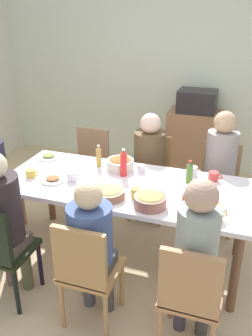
{
  "coord_description": "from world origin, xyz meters",
  "views": [
    {
      "loc": [
        0.91,
        -2.66,
        2.21
      ],
      "look_at": [
        0.0,
        0.0,
        0.92
      ],
      "focal_mm": 39.13,
      "sensor_mm": 36.0,
      "label": 1
    }
  ],
  "objects_px": {
    "person_5": "(196,254)",
    "bottle_0": "(99,156)",
    "person_0": "(220,162)",
    "plate_1": "(211,204)",
    "side_cabinet": "(194,144)",
    "dining_table": "(126,192)",
    "plate_2": "(49,157)",
    "bottle_2": "(124,163)",
    "cup_4": "(31,173)",
    "microwave": "(197,101)",
    "cup_3": "(188,201)",
    "person_3": "(91,240)",
    "chair_1": "(151,172)",
    "chair_0": "(219,182)",
    "chair_4": "(90,163)",
    "chair_3": "(87,269)",
    "cup_6": "(72,176)",
    "cup_2": "(142,168)",
    "person_1": "(149,157)",
    "person_2": "(2,215)",
    "bottle_1": "(189,172)",
    "cup_5": "(214,176)",
    "bowl_2": "(150,200)",
    "chair_5": "(191,294)",
    "plate_0": "(53,179)",
    "cup_7": "(136,193)",
    "cup_1": "(193,171)",
    "cup_0": "(217,213)"
  },
  "relations": [
    {
      "from": "chair_4",
      "to": "cup_5",
      "type": "height_order",
      "value": "chair_4"
    },
    {
      "from": "chair_1",
      "to": "microwave",
      "type": "relative_size",
      "value": 1.88
    },
    {
      "from": "cup_4",
      "to": "microwave",
      "type": "xyz_separation_m",
      "value": [
        1.13,
        2.15,
        0.23
      ]
    },
    {
      "from": "plate_1",
      "to": "bowl_2",
      "type": "xyz_separation_m",
      "value": [
        -0.45,
        -0.16,
        0.04
      ]
    },
    {
      "from": "cup_1",
      "to": "cup_4",
      "type": "relative_size",
      "value": 1.01
    },
    {
      "from": "cup_4",
      "to": "bottle_1",
      "type": "distance_m",
      "value": 1.41
    },
    {
      "from": "person_3",
      "to": "cup_4",
      "type": "xyz_separation_m",
      "value": [
        -0.85,
        0.6,
        0.11
      ]
    },
    {
      "from": "dining_table",
      "to": "plate_2",
      "type": "distance_m",
      "value": 0.97
    },
    {
      "from": "chair_3",
      "to": "person_2",
      "type": "bearing_deg",
      "value": 173.0
    },
    {
      "from": "chair_5",
      "to": "bottle_1",
      "type": "bearing_deg",
      "value": 101.73
    },
    {
      "from": "person_0",
      "to": "cup_2",
      "type": "bearing_deg",
      "value": -144.38
    },
    {
      "from": "person_2",
      "to": "chair_4",
      "type": "height_order",
      "value": "person_2"
    },
    {
      "from": "chair_1",
      "to": "cup_5",
      "type": "distance_m",
      "value": 0.93
    },
    {
      "from": "dining_table",
      "to": "chair_4",
      "type": "relative_size",
      "value": 2.42
    },
    {
      "from": "chair_0",
      "to": "chair_4",
      "type": "height_order",
      "value": "same"
    },
    {
      "from": "plate_2",
      "to": "bowl_2",
      "type": "height_order",
      "value": "bowl_2"
    },
    {
      "from": "person_2",
      "to": "chair_5",
      "type": "relative_size",
      "value": 1.4
    },
    {
      "from": "cup_5",
      "to": "bottle_1",
      "type": "relative_size",
      "value": 0.59
    },
    {
      "from": "cup_0",
      "to": "plate_1",
      "type": "bearing_deg",
      "value": 108.44
    },
    {
      "from": "person_2",
      "to": "cup_6",
      "type": "height_order",
      "value": "person_2"
    },
    {
      "from": "bowl_2",
      "to": "bottle_0",
      "type": "bearing_deg",
      "value": 139.46
    },
    {
      "from": "bowl_2",
      "to": "bottle_1",
      "type": "xyz_separation_m",
      "value": [
        0.21,
        0.5,
        0.04
      ]
    },
    {
      "from": "cup_2",
      "to": "plate_0",
      "type": "bearing_deg",
      "value": -147.84
    },
    {
      "from": "person_5",
      "to": "cup_3",
      "type": "relative_size",
      "value": 10.45
    },
    {
      "from": "cup_3",
      "to": "bottle_1",
      "type": "xyz_separation_m",
      "value": [
        -0.06,
        0.4,
        0.05
      ]
    },
    {
      "from": "side_cabinet",
      "to": "cup_2",
      "type": "bearing_deg",
      "value": -97.26
    },
    {
      "from": "person_5",
      "to": "cup_5",
      "type": "height_order",
      "value": "person_5"
    },
    {
      "from": "dining_table",
      "to": "bottle_1",
      "type": "xyz_separation_m",
      "value": [
        0.51,
        0.2,
        0.18
      ]
    },
    {
      "from": "plate_2",
      "to": "chair_1",
      "type": "bearing_deg",
      "value": 30.82
    },
    {
      "from": "person_5",
      "to": "microwave",
      "type": "height_order",
      "value": "person_5"
    },
    {
      "from": "person_5",
      "to": "bottle_0",
      "type": "distance_m",
      "value": 1.49
    },
    {
      "from": "chair_4",
      "to": "microwave",
      "type": "xyz_separation_m",
      "value": [
        1.0,
        1.16,
        0.53
      ]
    },
    {
      "from": "chair_3",
      "to": "person_5",
      "type": "bearing_deg",
      "value": 7.16
    },
    {
      "from": "plate_0",
      "to": "cup_6",
      "type": "relative_size",
      "value": 1.73
    },
    {
      "from": "cup_5",
      "to": "bottle_2",
      "type": "xyz_separation_m",
      "value": [
        -0.78,
        -0.17,
        0.08
      ]
    },
    {
      "from": "dining_table",
      "to": "bottle_2",
      "type": "xyz_separation_m",
      "value": [
        -0.07,
        0.15,
        0.2
      ]
    },
    {
      "from": "plate_1",
      "to": "cup_3",
      "type": "bearing_deg",
      "value": -159.83
    },
    {
      "from": "cup_4",
      "to": "cup_7",
      "type": "height_order",
      "value": "cup_7"
    },
    {
      "from": "dining_table",
      "to": "chair_3",
      "type": "height_order",
      "value": "chair_3"
    },
    {
      "from": "person_0",
      "to": "side_cabinet",
      "type": "relative_size",
      "value": 1.42
    },
    {
      "from": "chair_1",
      "to": "bowl_2",
      "type": "bearing_deg",
      "value": -75.4
    },
    {
      "from": "person_0",
      "to": "plate_1",
      "type": "xyz_separation_m",
      "value": [
        0.02,
        -0.89,
        0.02
      ]
    },
    {
      "from": "chair_4",
      "to": "dining_table",
      "type": "bearing_deg",
      "value": -49.26
    },
    {
      "from": "bottle_2",
      "to": "chair_3",
      "type": "bearing_deg",
      "value": -85.74
    },
    {
      "from": "person_1",
      "to": "cup_4",
      "type": "xyz_separation_m",
      "value": [
        -0.85,
        -0.9,
        0.08
      ]
    },
    {
      "from": "cup_3",
      "to": "bottle_2",
      "type": "bearing_deg",
      "value": 151.47
    },
    {
      "from": "cup_6",
      "to": "bottle_0",
      "type": "distance_m",
      "value": 0.38
    },
    {
      "from": "plate_1",
      "to": "cup_5",
      "type": "bearing_deg",
      "value": 94.81
    },
    {
      "from": "cup_2",
      "to": "plate_2",
      "type": "bearing_deg",
      "value": 178.98
    },
    {
      "from": "plate_0",
      "to": "bottle_0",
      "type": "bearing_deg",
      "value": 58.16
    }
  ]
}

